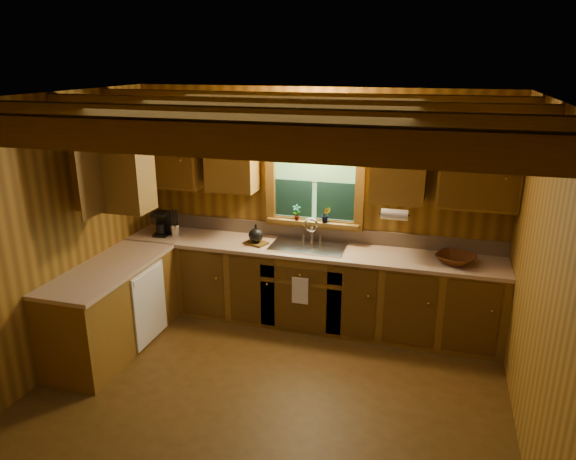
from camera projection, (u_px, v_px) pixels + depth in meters
The scene contains 20 objects.
room at pixel (260, 266), 4.23m from camera, with size 4.20×4.20×4.20m.
ceiling_beams at pixel (258, 115), 3.86m from camera, with size 4.20×2.54×0.18m.
base_cabinets at pixel (257, 292), 5.81m from camera, with size 4.20×2.22×0.86m.
countertop at pixel (258, 254), 5.67m from camera, with size 4.20×2.24×0.04m.
backsplash at pixel (314, 232), 6.05m from camera, with size 4.20×0.02×0.16m, color tan.
dishwasher_panel at pixel (150, 305), 5.51m from camera, with size 0.02×0.60×0.80m, color white.
upper_cabinets at pixel (253, 163), 5.51m from camera, with size 4.19×1.77×0.78m.
window at pixel (314, 186), 5.87m from camera, with size 1.12×0.08×1.00m.
window_sill at pixel (313, 222), 5.95m from camera, with size 1.06×0.14×0.04m, color brown.
wall_sconce at pixel (313, 130), 5.56m from camera, with size 0.45×0.21×0.17m.
paper_towel_roll at pixel (394, 215), 5.37m from camera, with size 0.11×0.11×0.27m, color white.
dish_towel at pixel (300, 291), 5.63m from camera, with size 0.18×0.01×0.30m, color white.
sink at pixel (308, 251), 5.83m from camera, with size 0.82×0.48×0.43m.
coffee_maker at pixel (162, 223), 6.19m from camera, with size 0.16×0.20×0.28m.
utensil_crock at pixel (175, 230), 6.16m from camera, with size 0.11×0.11×0.32m.
cutting_board at pixel (256, 243), 5.91m from camera, with size 0.25×0.18×0.02m, color #503511.
teakettle at pixel (256, 235), 5.88m from camera, with size 0.16×0.16×0.21m.
wicker_basket at pixel (455, 259), 5.35m from camera, with size 0.38×0.38×0.09m, color #48230C.
potted_plant_left at pixel (296, 212), 5.93m from camera, with size 0.10×0.07×0.18m, color #503511.
potted_plant_right at pixel (326, 215), 5.85m from camera, with size 0.10×0.08×0.18m, color #503511.
Camera 1 is at (1.30, -3.72, 2.89)m, focal length 32.89 mm.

